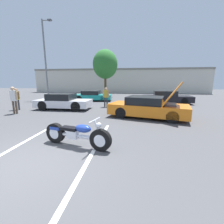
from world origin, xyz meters
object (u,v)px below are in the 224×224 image
(spectator_by_show_car, at_px, (14,98))
(spectator_near_motorcycle, at_px, (106,96))
(light_pole, at_px, (46,58))
(motorcycle, at_px, (77,134))
(parked_car_mid_row, at_px, (92,96))
(tree_background, at_px, (105,65))
(parked_car_right_row, at_px, (166,97))
(parked_car_left_row, at_px, (63,102))
(show_car_hood_open, at_px, (148,107))
(spectator_midground, at_px, (17,97))

(spectator_by_show_car, bearing_deg, spectator_near_motorcycle, 32.14)
(light_pole, height_order, motorcycle, light_pole)
(parked_car_mid_row, bearing_deg, spectator_near_motorcycle, -63.60)
(spectator_by_show_car, bearing_deg, tree_background, 72.41)
(parked_car_mid_row, xyz_separation_m, parked_car_right_row, (7.72, -0.90, 0.04))
(parked_car_right_row, relative_size, spectator_near_motorcycle, 2.90)
(spectator_by_show_car, bearing_deg, parked_car_left_row, 40.15)
(tree_background, relative_size, show_car_hood_open, 1.31)
(light_pole, distance_m, parked_car_mid_row, 7.07)
(show_car_hood_open, height_order, parked_car_right_row, show_car_hood_open)
(parked_car_right_row, bearing_deg, motorcycle, -112.28)
(tree_background, relative_size, parked_car_right_row, 1.35)
(parked_car_right_row, distance_m, spectator_near_motorcycle, 6.27)
(light_pole, bearing_deg, motorcycle, -56.59)
(motorcycle, bearing_deg, parked_car_mid_row, 116.61)
(tree_background, xyz_separation_m, show_car_hood_open, (4.77, -12.12, -3.77))
(parked_car_right_row, bearing_deg, spectator_by_show_car, -146.72)
(light_pole, distance_m, spectator_near_motorcycle, 9.85)
(tree_background, bearing_deg, parked_car_right_row, -39.29)
(motorcycle, height_order, spectator_midground, spectator_midground)
(tree_background, xyz_separation_m, motorcycle, (2.03, -16.66, -3.96))
(parked_car_mid_row, height_order, spectator_by_show_car, spectator_by_show_car)
(light_pole, xyz_separation_m, show_car_hood_open, (10.95, -7.91, -4.19))
(light_pole, bearing_deg, spectator_by_show_car, -74.23)
(tree_background, xyz_separation_m, spectator_near_motorcycle, (1.63, -8.82, -3.42))
(parked_car_mid_row, bearing_deg, motorcycle, -80.74)
(tree_background, xyz_separation_m, parked_car_mid_row, (-0.59, -4.94, -3.85))
(motorcycle, height_order, spectator_by_show_car, spectator_by_show_car)
(show_car_hood_open, relative_size, parked_car_mid_row, 1.14)
(parked_car_left_row, relative_size, spectator_midground, 2.59)
(parked_car_right_row, bearing_deg, spectator_near_motorcycle, -148.60)
(motorcycle, relative_size, spectator_by_show_car, 1.36)
(tree_background, distance_m, parked_car_mid_row, 6.29)
(show_car_hood_open, xyz_separation_m, parked_car_left_row, (-6.24, 1.88, -0.03))
(parked_car_mid_row, xyz_separation_m, spectator_midground, (-4.16, -6.10, 0.42))
(tree_background, relative_size, spectator_near_motorcycle, 3.92)
(parked_car_mid_row, relative_size, spectator_near_motorcycle, 2.62)
(motorcycle, xyz_separation_m, parked_car_left_row, (-3.50, 6.42, 0.16))
(spectator_by_show_car, bearing_deg, spectator_midground, 124.16)
(show_car_hood_open, bearing_deg, parked_car_mid_row, 141.64)
(parked_car_left_row, bearing_deg, parked_car_right_row, 27.76)
(show_car_hood_open, bearing_deg, tree_background, 126.40)
(tree_background, height_order, show_car_hood_open, tree_background)
(light_pole, height_order, tree_background, light_pole)
(motorcycle, bearing_deg, spectator_midground, 154.33)
(show_car_hood_open, relative_size, spectator_by_show_car, 2.74)
(show_car_hood_open, xyz_separation_m, parked_car_mid_row, (-5.36, 7.19, -0.08))
(light_pole, height_order, parked_car_left_row, light_pole)
(parked_car_right_row, bearing_deg, light_pole, 175.98)
(motorcycle, bearing_deg, light_pole, 137.41)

